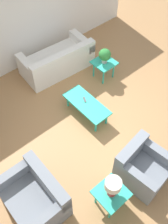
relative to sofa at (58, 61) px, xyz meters
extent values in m
plane|color=#A87A4C|center=(-2.19, 0.44, -0.30)|extent=(14.00, 14.00, 0.00)
cube|color=white|center=(0.87, 0.44, 1.05)|extent=(0.12, 7.20, 2.70)
cube|color=white|center=(0.05, 0.00, -0.08)|extent=(1.08, 1.98, 0.43)
cube|color=white|center=(-0.32, 0.02, 0.31)|extent=(0.34, 1.93, 0.35)
cube|color=white|center=(-0.01, -0.86, 0.25)|extent=(0.96, 0.27, 0.23)
cube|color=white|center=(0.11, 0.85, 0.25)|extent=(0.96, 0.27, 0.23)
cube|color=slate|center=(-3.65, 0.69, -0.08)|extent=(0.98, 0.95, 0.43)
cube|color=slate|center=(-3.31, 0.73, 0.33)|extent=(0.30, 0.87, 0.38)
cube|color=slate|center=(-3.69, 1.03, 0.26)|extent=(0.90, 0.26, 0.25)
cube|color=slate|center=(-3.61, 0.34, 0.26)|extent=(0.90, 0.26, 0.25)
cube|color=slate|center=(-2.72, 2.65, -0.08)|extent=(1.20, 0.91, 0.43)
cube|color=slate|center=(-2.72, 2.30, 0.33)|extent=(1.19, 0.22, 0.38)
cube|color=slate|center=(-2.20, 2.64, 0.26)|extent=(0.17, 0.89, 0.25)
cube|color=slate|center=(-3.23, 2.66, 0.26)|extent=(0.17, 0.89, 0.25)
cube|color=#2DB79E|center=(-1.71, 0.46, 0.08)|extent=(1.18, 0.51, 0.04)
cylinder|color=#2DB79E|center=(-2.21, 0.29, -0.12)|extent=(0.05, 0.05, 0.36)
cylinder|color=#2DB79E|center=(-1.21, 0.29, -0.12)|extent=(0.05, 0.05, 0.36)
cylinder|color=#2DB79E|center=(-2.21, 0.63, -0.12)|extent=(0.05, 0.05, 0.36)
cylinder|color=#2DB79E|center=(-1.21, 0.63, -0.12)|extent=(0.05, 0.05, 0.36)
cube|color=#2DB79E|center=(-1.03, -0.75, 0.20)|extent=(0.55, 0.55, 0.04)
cylinder|color=#2DB79E|center=(-1.21, -0.93, -0.06)|extent=(0.04, 0.04, 0.48)
cylinder|color=#2DB79E|center=(-0.84, -0.93, -0.06)|extent=(0.04, 0.04, 0.48)
cylinder|color=#2DB79E|center=(-1.21, -0.56, -0.06)|extent=(0.04, 0.04, 0.48)
cylinder|color=#2DB79E|center=(-0.84, -0.56, -0.06)|extent=(0.04, 0.04, 0.48)
cube|color=#2DB79E|center=(-3.61, 1.56, 0.20)|extent=(0.55, 0.55, 0.04)
cylinder|color=#2DB79E|center=(-3.80, 1.38, -0.06)|extent=(0.04, 0.04, 0.48)
cylinder|color=#2DB79E|center=(-3.43, 1.38, -0.06)|extent=(0.04, 0.04, 0.48)
cylinder|color=#2DB79E|center=(-3.80, 1.75, -0.06)|extent=(0.04, 0.04, 0.48)
cylinder|color=#2DB79E|center=(-3.43, 1.75, -0.06)|extent=(0.04, 0.04, 0.48)
cylinder|color=#B2ADA3|center=(-1.03, -0.75, 0.27)|extent=(0.14, 0.14, 0.11)
sphere|color=#2D7F38|center=(-1.03, -0.75, 0.46)|extent=(0.31, 0.31, 0.31)
cylinder|color=red|center=(-3.61, 1.56, 0.35)|extent=(0.16, 0.16, 0.28)
cylinder|color=beige|center=(-3.61, 1.56, 0.58)|extent=(0.29, 0.29, 0.17)
cube|color=#4C4C51|center=(-1.59, 0.42, 0.11)|extent=(0.16, 0.10, 0.02)
camera|label=1|loc=(-4.61, 3.08, 4.72)|focal=42.00mm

